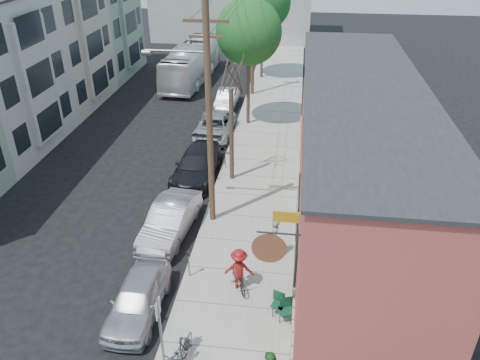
# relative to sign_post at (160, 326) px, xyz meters

# --- Properties ---
(ground) EXTENTS (120.00, 120.00, 0.00)m
(ground) POSITION_rel_sign_post_xyz_m (-2.35, 4.83, -1.83)
(ground) COLOR black
(sidewalk) EXTENTS (4.50, 58.00, 0.15)m
(sidewalk) POSITION_rel_sign_post_xyz_m (1.90, 15.83, -1.76)
(sidewalk) COLOR #A3A397
(sidewalk) RESTS_ON ground
(cafe_building) EXTENTS (6.60, 20.20, 6.61)m
(cafe_building) POSITION_rel_sign_post_xyz_m (6.64, 9.82, 1.47)
(cafe_building) COLOR #B24A42
(cafe_building) RESTS_ON ground
(apartment_row) EXTENTS (6.30, 32.00, 9.00)m
(apartment_row) POSITION_rel_sign_post_xyz_m (-14.20, 18.83, 2.67)
(apartment_row) COLOR gray
(apartment_row) RESTS_ON ground
(sign_post) EXTENTS (0.07, 0.45, 2.80)m
(sign_post) POSITION_rel_sign_post_xyz_m (0.00, 0.00, 0.00)
(sign_post) COLOR slate
(sign_post) RESTS_ON sidewalk
(parking_meter_near) EXTENTS (0.14, 0.14, 1.24)m
(parking_meter_near) POSITION_rel_sign_post_xyz_m (-0.10, 4.24, -0.85)
(parking_meter_near) COLOR slate
(parking_meter_near) RESTS_ON sidewalk
(parking_meter_far) EXTENTS (0.14, 0.14, 1.24)m
(parking_meter_far) POSITION_rel_sign_post_xyz_m (-0.10, 13.66, -0.85)
(parking_meter_far) COLOR slate
(parking_meter_far) RESTS_ON sidewalk
(utility_pole_near) EXTENTS (3.57, 0.28, 10.00)m
(utility_pole_near) POSITION_rel_sign_post_xyz_m (0.04, 8.41, 3.58)
(utility_pole_near) COLOR #503A28
(utility_pole_near) RESTS_ON sidewalk
(utility_pole_far) EXTENTS (1.80, 0.28, 10.00)m
(utility_pole_far) POSITION_rel_sign_post_xyz_m (0.10, 26.59, 3.51)
(utility_pole_far) COLOR #503A28
(utility_pole_far) RESTS_ON sidewalk
(tree_bare) EXTENTS (0.24, 0.24, 5.16)m
(tree_bare) POSITION_rel_sign_post_xyz_m (0.45, 12.48, 0.90)
(tree_bare) COLOR #44392C
(tree_bare) RESTS_ON sidewalk
(tree_leafy_mid) EXTENTS (4.24, 4.24, 8.36)m
(tree_leafy_mid) POSITION_rel_sign_post_xyz_m (0.45, 20.45, 4.54)
(tree_leafy_mid) COLOR #44392C
(tree_leafy_mid) RESTS_ON sidewalk
(tree_leafy_far) EXTENTS (4.63, 4.63, 8.67)m
(tree_leafy_far) POSITION_rel_sign_post_xyz_m (0.45, 31.17, 4.66)
(tree_leafy_far) COLOR #44392C
(tree_leafy_far) RESTS_ON sidewalk
(patio_chair_a) EXTENTS (0.65, 0.65, 0.88)m
(patio_chair_a) POSITION_rel_sign_post_xyz_m (3.58, 2.64, -1.24)
(patio_chair_a) COLOR #113E28
(patio_chair_a) RESTS_ON sidewalk
(patio_chair_b) EXTENTS (0.64, 0.64, 0.88)m
(patio_chair_b) POSITION_rel_sign_post_xyz_m (3.84, 2.37, -1.24)
(patio_chair_b) COLOR #113E28
(patio_chair_b) RESTS_ON sidewalk
(patron_grey) EXTENTS (0.54, 0.74, 1.89)m
(patron_grey) POSITION_rel_sign_post_xyz_m (3.19, 5.92, -0.74)
(patron_grey) COLOR gray
(patron_grey) RESTS_ON sidewalk
(cyclist) EXTENTS (1.19, 0.73, 1.79)m
(cyclist) POSITION_rel_sign_post_xyz_m (1.97, 3.87, -0.79)
(cyclist) COLOR maroon
(cyclist) RESTS_ON sidewalk
(cyclist_bike) EXTENTS (1.18, 1.69, 0.84)m
(cyclist_bike) POSITION_rel_sign_post_xyz_m (1.97, 3.87, -1.26)
(cyclist_bike) COLOR black
(cyclist_bike) RESTS_ON sidewalk
(parked_bike_a) EXTENTS (0.83, 1.89, 1.10)m
(parked_bike_a) POSITION_rel_sign_post_xyz_m (0.55, -0.23, -1.13)
(parked_bike_a) COLOR black
(parked_bike_a) RESTS_ON sidewalk
(parked_bike_b) EXTENTS (0.67, 1.59, 0.82)m
(parked_bike_b) POSITION_rel_sign_post_xyz_m (0.64, 0.28, -1.27)
(parked_bike_b) COLOR slate
(parked_bike_b) RESTS_ON sidewalk
(car_0) EXTENTS (1.72, 4.21, 1.43)m
(car_0) POSITION_rel_sign_post_xyz_m (-1.55, 2.20, -1.12)
(car_0) COLOR #B4B6BC
(car_0) RESTS_ON ground
(car_1) EXTENTS (2.11, 4.84, 1.55)m
(car_1) POSITION_rel_sign_post_xyz_m (-1.63, 7.14, -1.06)
(car_1) COLOR #A7A9AF
(car_1) RESTS_ON ground
(car_2) EXTENTS (2.36, 5.33, 1.52)m
(car_2) POSITION_rel_sign_post_xyz_m (-1.55, 12.61, -1.07)
(car_2) COLOR black
(car_2) RESTS_ON ground
(car_3) EXTENTS (2.38, 4.98, 1.37)m
(car_3) POSITION_rel_sign_post_xyz_m (-1.55, 18.20, -1.15)
(car_3) COLOR #B7BBBF
(car_3) RESTS_ON ground
(car_4) EXTENTS (1.44, 3.99, 1.31)m
(car_4) POSITION_rel_sign_post_xyz_m (-1.55, 23.75, -1.18)
(car_4) COLOR #AAADB1
(car_4) RESTS_ON ground
(bus) EXTENTS (3.29, 11.44, 3.15)m
(bus) POSITION_rel_sign_post_xyz_m (-5.60, 29.98, -0.26)
(bus) COLOR white
(bus) RESTS_ON ground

